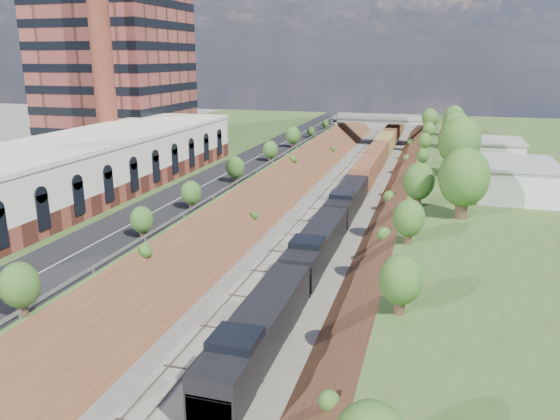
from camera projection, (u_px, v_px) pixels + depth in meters
The scene contains 15 objects.
platform_left at pixel (142, 176), 90.95m from camera, with size 44.00×180.00×5.00m, color #3B5021.
embankment_left at pixel (267, 200), 85.70m from camera, with size 7.07×180.00×7.07m, color brown.
embankment_right at pixel (411, 210), 79.77m from camera, with size 7.07×180.00×7.07m, color brown.
rail_left_track at pixel (320, 203), 83.41m from camera, with size 1.58×180.00×0.18m, color gray.
rail_right_track at pixel (354, 205), 82.01m from camera, with size 1.58×180.00×0.18m, color gray.
road at pixel (240, 166), 85.54m from camera, with size 8.00×180.00×0.10m, color black.
guardrail at pixel (264, 165), 84.12m from camera, with size 0.10×171.00×0.70m.
commercial_building at pixel (83, 166), 67.64m from camera, with size 14.30×62.30×7.00m.
smokestack at pixel (100, 34), 81.97m from camera, with size 3.20×3.20×40.00m, color brown.
overpass at pixel (382, 125), 138.71m from camera, with size 24.50×8.30×7.40m.
white_building_near at pixel (514, 180), 67.12m from camera, with size 9.00×12.00×4.00m, color silver.
white_building_far at pixel (495, 152), 87.64m from camera, with size 8.00×10.00×3.60m, color silver.
tree_right_large at pixel (464, 178), 57.13m from camera, with size 5.25×5.25×7.61m.
tree_left_crest at pixel (119, 232), 47.04m from camera, with size 2.45×2.45×3.55m.
freight_train at pixel (370, 165), 99.02m from camera, with size 3.12×142.02×4.64m.
Camera 1 is at (14.11, -19.08, 21.60)m, focal length 35.00 mm.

